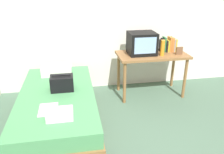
{
  "coord_description": "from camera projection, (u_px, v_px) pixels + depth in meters",
  "views": [
    {
      "loc": [
        -0.63,
        -2.01,
        1.87
      ],
      "look_at": [
        -0.09,
        1.04,
        0.56
      ],
      "focal_mm": 36.62,
      "sensor_mm": 36.0,
      "label": 1
    }
  ],
  "objects": [
    {
      "name": "wall_back",
      "position": [
        107.0,
        16.0,
        3.96
      ],
      "size": [
        5.2,
        0.1,
        2.6
      ],
      "primitive_type": "cube",
      "color": "silver",
      "rests_on": "ground"
    },
    {
      "name": "book_row",
      "position": [
        168.0,
        45.0,
        3.92
      ],
      "size": [
        0.27,
        0.16,
        0.25
      ],
      "color": "black",
      "rests_on": "desk"
    },
    {
      "name": "pillow",
      "position": [
        57.0,
        70.0,
        3.59
      ],
      "size": [
        0.46,
        0.31,
        0.13
      ],
      "primitive_type": "cube",
      "color": "silver",
      "rests_on": "bed"
    },
    {
      "name": "bed",
      "position": [
        58.0,
        110.0,
        3.1
      ],
      "size": [
        1.0,
        2.0,
        0.51
      ],
      "color": "olive",
      "rests_on": "ground"
    },
    {
      "name": "folded_towel",
      "position": [
        60.0,
        114.0,
        2.45
      ],
      "size": [
        0.28,
        0.22,
        0.08
      ],
      "primitive_type": "cube",
      "color": "white",
      "rests_on": "bed"
    },
    {
      "name": "remote_dark",
      "position": [
        66.0,
        114.0,
        2.49
      ],
      "size": [
        0.04,
        0.16,
        0.02
      ],
      "primitive_type": "cube",
      "color": "black",
      "rests_on": "bed"
    },
    {
      "name": "desk",
      "position": [
        152.0,
        59.0,
        3.85
      ],
      "size": [
        1.16,
        0.6,
        0.75
      ],
      "color": "olive",
      "rests_on": "ground"
    },
    {
      "name": "magazine",
      "position": [
        48.0,
        109.0,
        2.6
      ],
      "size": [
        0.21,
        0.29,
        0.01
      ],
      "primitive_type": "cube",
      "color": "white",
      "rests_on": "bed"
    },
    {
      "name": "water_bottle",
      "position": [
        162.0,
        48.0,
        3.67
      ],
      "size": [
        0.07,
        0.07,
        0.26
      ],
      "primitive_type": "cylinder",
      "color": "orange",
      "rests_on": "desk"
    },
    {
      "name": "handbag",
      "position": [
        62.0,
        83.0,
        3.04
      ],
      "size": [
        0.3,
        0.2,
        0.22
      ],
      "color": "black",
      "rests_on": "bed"
    },
    {
      "name": "picture_frame",
      "position": [
        179.0,
        51.0,
        3.75
      ],
      "size": [
        0.11,
        0.02,
        0.13
      ],
      "primitive_type": "cube",
      "color": "brown",
      "rests_on": "desk"
    },
    {
      "name": "tv",
      "position": [
        142.0,
        43.0,
        3.74
      ],
      "size": [
        0.44,
        0.39,
        0.36
      ],
      "color": "black",
      "rests_on": "desk"
    }
  ]
}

